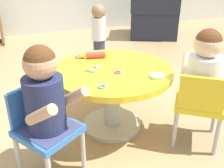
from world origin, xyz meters
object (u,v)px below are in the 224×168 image
at_px(child_chair_left, 44,127).
at_px(rolling_pin, 96,55).
at_px(child_chair_right, 199,104).
at_px(craft_scissors, 92,70).
at_px(seated_child_right, 204,69).
at_px(craft_table, 112,84).
at_px(armchair_dark, 154,17).
at_px(toddler_standing, 99,31).
at_px(seated_child_left, 44,94).

relative_size(child_chair_left, rolling_pin, 2.33).
height_order(child_chair_right, craft_scissors, child_chair_right).
distance_m(seated_child_right, craft_scissors, 0.73).
relative_size(craft_table, craft_scissors, 6.12).
bearing_deg(armchair_dark, child_chair_right, -111.46).
bearing_deg(toddler_standing, child_chair_left, -116.37).
distance_m(craft_table, seated_child_left, 0.62).
bearing_deg(child_chair_left, child_chair_right, -4.11).
xyz_separation_m(seated_child_right, craft_scissors, (-0.62, 0.37, -0.06)).
bearing_deg(craft_scissors, seated_child_left, -134.48).
relative_size(armchair_dark, toddler_standing, 1.40).
height_order(rolling_pin, craft_scissors, rolling_pin).
relative_size(seated_child_left, toddler_standing, 0.76).
xyz_separation_m(seated_child_right, armchair_dark, (0.97, 2.50, -0.22)).
xyz_separation_m(seated_child_left, child_chair_right, (0.96, -0.04, -0.23)).
height_order(child_chair_right, toddler_standing, toddler_standing).
bearing_deg(armchair_dark, child_chair_left, -128.73).
bearing_deg(rolling_pin, craft_table, -79.42).
distance_m(seated_child_right, toddler_standing, 1.76).
height_order(craft_table, armchair_dark, armchair_dark).
xyz_separation_m(child_chair_left, seated_child_left, (0.02, -0.03, 0.23)).
height_order(seated_child_left, toddler_standing, seated_child_left).
bearing_deg(craft_table, child_chair_right, -39.13).
bearing_deg(toddler_standing, child_chair_right, -85.83).
relative_size(seated_child_right, rolling_pin, 2.21).
distance_m(toddler_standing, craft_scissors, 1.46).
xyz_separation_m(toddler_standing, craft_scissors, (-0.47, -1.38, 0.11)).
height_order(seated_child_left, child_chair_right, seated_child_left).
height_order(child_chair_left, seated_child_left, seated_child_left).
height_order(craft_table, seated_child_left, seated_child_left).
bearing_deg(seated_child_left, child_chair_left, 124.23).
bearing_deg(toddler_standing, seated_child_right, -84.99).
xyz_separation_m(craft_table, child_chair_right, (0.46, -0.38, -0.04)).
height_order(child_chair_right, seated_child_right, seated_child_right).
relative_size(craft_table, seated_child_left, 1.64).
relative_size(toddler_standing, craft_scissors, 4.93).
height_order(child_chair_left, rolling_pin, child_chair_left).
bearing_deg(seated_child_right, craft_scissors, 149.63).
bearing_deg(rolling_pin, child_chair_left, -130.58).
distance_m(armchair_dark, rolling_pin, 2.44).
relative_size(craft_table, seated_child_right, 1.64).
bearing_deg(seated_child_right, craft_table, 144.70).
bearing_deg(craft_scissors, craft_table, -8.52).
height_order(child_chair_left, child_chair_right, same).
relative_size(child_chair_left, child_chair_right, 1.00).
bearing_deg(rolling_pin, toddler_standing, 71.94).
xyz_separation_m(craft_table, child_chair_left, (-0.51, -0.31, -0.04)).
distance_m(child_chair_left, craft_scissors, 0.53).
xyz_separation_m(child_chair_left, rolling_pin, (0.47, 0.55, 0.19)).
bearing_deg(child_chair_right, armchair_dark, 68.54).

